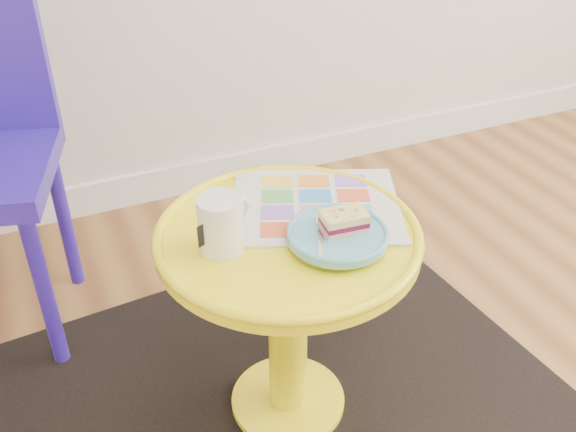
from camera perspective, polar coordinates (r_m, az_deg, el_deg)
name	(u,v)px	position (r m, az deg, el deg)	size (l,w,h in m)	color
room_walls	(124,413)	(1.60, -14.37, -16.64)	(4.00, 4.00, 4.00)	silver
rug	(288,402)	(1.65, 0.00, -16.24)	(1.30, 1.10, 0.01)	black
side_table	(288,288)	(1.39, 0.00, -6.39)	(0.54, 0.54, 0.51)	yellow
newspaper	(316,205)	(1.38, 2.51, 0.97)	(0.36, 0.30, 0.01)	silver
mug	(222,222)	(1.23, -5.92, -0.58)	(0.12, 0.09, 0.11)	white
plate	(338,236)	(1.26, 4.45, -1.76)	(0.20, 0.20, 0.02)	#59A1BD
cake_slice	(344,221)	(1.25, 5.00, -0.43)	(0.09, 0.07, 0.04)	#D3BC8C
fork	(321,235)	(1.24, 2.94, -1.67)	(0.08, 0.13, 0.00)	silver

